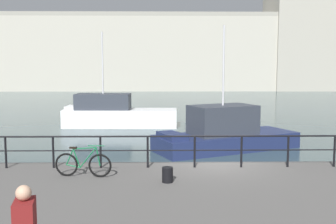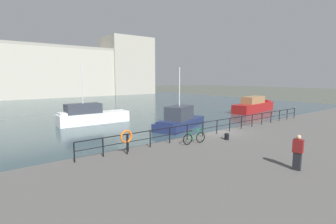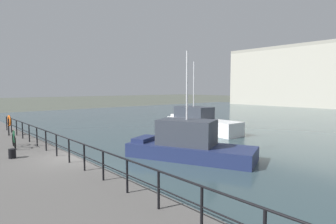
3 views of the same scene
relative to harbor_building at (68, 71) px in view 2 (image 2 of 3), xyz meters
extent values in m
plane|color=#4C5147|center=(-6.23, -59.13, -6.98)|extent=(240.00, 240.00, 0.00)
cube|color=#33474C|center=(-6.23, -28.93, -6.98)|extent=(80.00, 60.00, 0.01)
cube|color=#565451|center=(-6.23, -65.63, -6.56)|extent=(56.00, 13.00, 0.84)
cube|color=#B2AD9E|center=(-6.23, 0.01, -0.63)|extent=(63.61, 10.16, 12.70)
cube|color=#A49F91|center=(18.56, 0.01, 1.82)|extent=(14.04, 11.18, 17.61)
cube|color=gray|center=(-6.23, -4.77, 6.06)|extent=(63.61, 0.60, 0.70)
cube|color=navy|center=(-4.78, -53.00, -6.57)|extent=(7.75, 5.35, 0.80)
cube|color=#333842|center=(-5.00, -53.10, -5.45)|extent=(3.70, 3.04, 1.46)
cube|color=navy|center=(-7.59, -54.26, -6.06)|extent=(1.54, 2.02, 0.24)
cylinder|color=silver|center=(-5.00, -53.10, -2.75)|extent=(0.10, 0.10, 3.94)
cube|color=maroon|center=(12.31, -50.48, -6.33)|extent=(9.74, 3.72, 1.27)
cube|color=#997047|center=(12.05, -50.52, -5.18)|extent=(4.75, 2.42, 1.04)
cube|color=maroon|center=(16.25, -49.89, -5.58)|extent=(1.37, 1.79, 0.24)
cube|color=white|center=(-10.96, -45.21, -6.36)|extent=(7.91, 2.36, 1.23)
cube|color=#333842|center=(-12.15, -45.17, -5.20)|extent=(3.79, 1.96, 1.09)
cube|color=white|center=(-14.25, -45.10, -5.63)|extent=(0.99, 1.50, 0.24)
cylinder|color=silver|center=(-12.15, -45.17, -2.53)|extent=(0.10, 0.10, 4.25)
cylinder|color=black|center=(-17.91, -59.88, -5.62)|extent=(0.07, 0.07, 1.05)
cylinder|color=black|center=(-16.35, -59.88, -5.62)|extent=(0.07, 0.07, 1.05)
cylinder|color=black|center=(-14.79, -59.88, -5.62)|extent=(0.07, 0.07, 1.05)
cylinder|color=black|center=(-13.23, -59.88, -5.62)|extent=(0.07, 0.07, 1.05)
cylinder|color=black|center=(-11.66, -59.88, -5.62)|extent=(0.07, 0.07, 1.05)
cylinder|color=black|center=(-10.10, -59.88, -5.62)|extent=(0.07, 0.07, 1.05)
cylinder|color=black|center=(-8.54, -59.88, -5.62)|extent=(0.07, 0.07, 1.05)
cylinder|color=black|center=(-6.98, -59.88, -5.62)|extent=(0.07, 0.07, 1.05)
cylinder|color=black|center=(-5.41, -59.88, -5.62)|extent=(0.07, 0.07, 1.05)
cylinder|color=black|center=(-3.85, -59.88, -5.62)|extent=(0.07, 0.07, 1.05)
cylinder|color=black|center=(-2.29, -59.88, -5.62)|extent=(0.07, 0.07, 1.05)
cylinder|color=black|center=(-0.73, -59.88, -5.62)|extent=(0.07, 0.07, 1.05)
cylinder|color=black|center=(0.84, -59.88, -5.62)|extent=(0.07, 0.07, 1.05)
cylinder|color=black|center=(2.40, -59.88, -5.62)|extent=(0.07, 0.07, 1.05)
cylinder|color=black|center=(3.96, -59.88, -5.62)|extent=(0.07, 0.07, 1.05)
cylinder|color=black|center=(5.52, -59.88, -5.62)|extent=(0.07, 0.07, 1.05)
cylinder|color=black|center=(-6.19, -59.88, -5.09)|extent=(23.44, 0.06, 0.06)
cylinder|color=black|center=(-6.19, -59.88, -5.57)|extent=(23.44, 0.04, 0.04)
torus|color=black|center=(-9.95, -61.04, -5.78)|extent=(0.72, 0.15, 0.72)
torus|color=black|center=(-10.99, -60.90, -5.78)|extent=(0.72, 0.15, 0.72)
cylinder|color=#146638|center=(-10.31, -60.99, -5.54)|extent=(0.55, 0.11, 0.66)
cylinder|color=#146638|center=(-10.66, -60.95, -5.58)|extent=(0.24, 0.07, 0.58)
cylinder|color=#146638|center=(-10.41, -60.98, -5.26)|extent=(0.72, 0.13, 0.11)
cylinder|color=#146638|center=(-10.78, -60.93, -5.82)|extent=(0.43, 0.09, 0.12)
cylinder|color=#146638|center=(-10.88, -60.92, -5.54)|extent=(0.26, 0.07, 0.51)
cylinder|color=#146638|center=(-10.00, -61.03, -5.50)|extent=(0.14, 0.05, 0.57)
cube|color=black|center=(-10.76, -60.93, -5.25)|extent=(0.23, 0.12, 0.05)
cylinder|color=#146638|center=(-10.05, -61.03, -5.17)|extent=(0.52, 0.09, 0.02)
cylinder|color=black|center=(-7.90, -61.60, -5.92)|extent=(0.32, 0.32, 0.44)
cylinder|color=black|center=(-15.09, -60.31, -5.57)|extent=(0.08, 0.08, 1.15)
torus|color=orange|center=(-15.09, -60.25, -5.12)|extent=(0.75, 0.11, 0.75)
cube|color=black|center=(-10.00, -67.43, -5.72)|extent=(0.30, 0.38, 0.85)
cube|color=maroon|center=(-10.00, -67.43, -4.98)|extent=(0.36, 0.49, 0.62)
sphere|color=tan|center=(-10.00, -67.43, -4.56)|extent=(0.22, 0.22, 0.22)
camera|label=1|loc=(-8.07, -72.86, -2.81)|focal=42.54mm
camera|label=2|loc=(-21.88, -72.71, -1.82)|focal=27.07mm
camera|label=3|loc=(6.59, -64.49, -2.88)|focal=30.13mm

